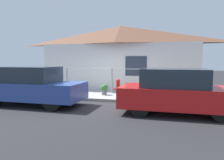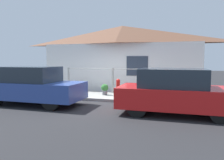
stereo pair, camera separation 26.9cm
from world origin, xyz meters
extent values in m
plane|color=#262628|center=(0.00, 0.00, 0.00)|extent=(60.00, 60.00, 0.00)
cube|color=gray|center=(0.00, 0.91, 0.06)|extent=(24.00, 1.82, 0.12)
cube|color=white|center=(0.00, 2.56, 1.31)|extent=(8.44, 0.12, 2.63)
cube|color=#2D3847|center=(1.05, 2.49, 1.44)|extent=(1.10, 0.04, 1.00)
pyramid|color=brown|center=(0.00, 3.60, 3.14)|extent=(8.84, 2.20, 1.04)
cylinder|color=#999993|center=(-2.40, 1.67, 0.74)|extent=(0.10, 0.10, 1.24)
cylinder|color=#999993|center=(0.00, 1.67, 0.74)|extent=(0.10, 0.10, 1.24)
cylinder|color=#999993|center=(2.40, 1.67, 0.74)|extent=(0.10, 0.10, 1.24)
cylinder|color=#999993|center=(0.00, 1.67, 1.32)|extent=(4.80, 0.03, 0.03)
cube|color=#2D4793|center=(-2.39, -1.30, 0.58)|extent=(3.96, 1.66, 0.65)
cube|color=#232D38|center=(-2.54, -1.30, 1.20)|extent=(2.18, 1.45, 0.59)
cylinder|color=black|center=(-1.16, -0.63, 0.34)|extent=(0.67, 0.21, 0.67)
cylinder|color=black|center=(-1.17, -2.00, 0.34)|extent=(0.67, 0.21, 0.67)
cylinder|color=black|center=(-3.60, -0.60, 0.34)|extent=(0.67, 0.21, 0.67)
cube|color=red|center=(3.00, -1.30, 0.55)|extent=(3.77, 1.77, 0.66)
cube|color=#232D38|center=(2.85, -1.30, 1.18)|extent=(2.08, 1.54, 0.59)
cylinder|color=black|center=(4.17, -0.56, 0.30)|extent=(0.61, 0.21, 0.60)
cylinder|color=black|center=(4.16, -2.06, 0.30)|extent=(0.61, 0.21, 0.60)
cylinder|color=black|center=(1.85, -0.54, 0.30)|extent=(0.61, 0.21, 0.60)
cylinder|color=black|center=(1.83, -2.04, 0.30)|extent=(0.61, 0.21, 0.60)
cylinder|color=red|center=(0.57, 0.50, 0.47)|extent=(0.16, 0.16, 0.70)
sphere|color=red|center=(0.57, 0.50, 0.85)|extent=(0.17, 0.17, 0.17)
cylinder|color=red|center=(0.45, 0.50, 0.50)|extent=(0.15, 0.07, 0.07)
cylinder|color=red|center=(0.69, 0.50, 0.50)|extent=(0.15, 0.07, 0.07)
cylinder|color=slate|center=(-0.22, 1.05, 0.23)|extent=(0.23, 0.23, 0.21)
sphere|color=#2D6B2D|center=(-0.22, 1.05, 0.46)|extent=(0.34, 0.34, 0.34)
camera|label=1|loc=(2.67, -8.63, 1.75)|focal=35.00mm
camera|label=2|loc=(2.93, -8.56, 1.75)|focal=35.00mm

